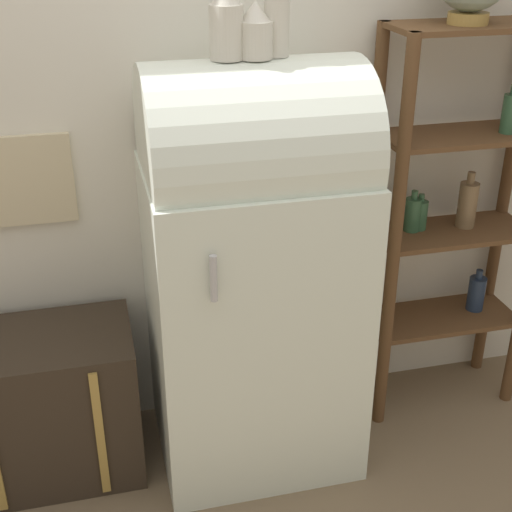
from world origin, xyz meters
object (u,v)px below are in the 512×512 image
vase_right (277,11)px  suitcase_trunk (48,405)px  vase_left (226,20)px  vase_center (255,32)px  refrigerator (253,269)px

vase_right → suitcase_trunk: bearing=177.1°
vase_left → vase_center: size_ratio=1.45×
suitcase_trunk → vase_left: bearing=-4.7°
suitcase_trunk → vase_right: 1.64m
vase_left → vase_center: vase_left is taller
refrigerator → vase_center: bearing=-42.8°
suitcase_trunk → refrigerator: bearing=-4.1°
vase_center → vase_right: vase_right is taller
refrigerator → vase_center: 0.83m
refrigerator → suitcase_trunk: bearing=175.9°
suitcase_trunk → vase_center: (0.79, -0.06, 1.33)m
vase_left → vase_right: 0.16m
refrigerator → suitcase_trunk: size_ratio=2.33×
vase_left → vase_right: (0.16, 0.01, 0.02)m
refrigerator → vase_center: size_ratio=8.94×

